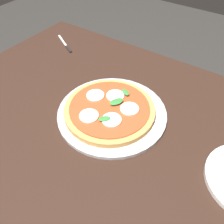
{
  "coord_description": "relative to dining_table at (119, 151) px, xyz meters",
  "views": [
    {
      "loc": [
        -0.24,
        0.39,
        1.31
      ],
      "look_at": [
        0.06,
        -0.04,
        0.78
      ],
      "focal_mm": 37.57,
      "sensor_mm": 36.0,
      "label": 1
    }
  ],
  "objects": [
    {
      "name": "ground_plane",
      "position": [
        0.0,
        0.0,
        -0.66
      ],
      "size": [
        6.0,
        6.0,
        0.0
      ],
      "primitive_type": "plane",
      "color": "#2D2B28"
    },
    {
      "name": "knife",
      "position": [
        0.47,
        -0.28,
        0.11
      ],
      "size": [
        0.16,
        0.09,
        0.01
      ],
      "color": "black",
      "rests_on": "dining_table"
    },
    {
      "name": "serving_tray",
      "position": [
        0.06,
        -0.04,
        0.11
      ],
      "size": [
        0.35,
        0.35,
        0.01
      ],
      "primitive_type": "cylinder",
      "color": "silver",
      "rests_on": "dining_table"
    },
    {
      "name": "dining_table",
      "position": [
        0.0,
        0.0,
        0.0
      ],
      "size": [
        1.33,
        0.91,
        0.77
      ],
      "color": "black",
      "rests_on": "ground_plane"
    },
    {
      "name": "pizza",
      "position": [
        0.06,
        -0.04,
        0.13
      ],
      "size": [
        0.29,
        0.29,
        0.03
      ],
      "color": "tan",
      "rests_on": "serving_tray"
    }
  ]
}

